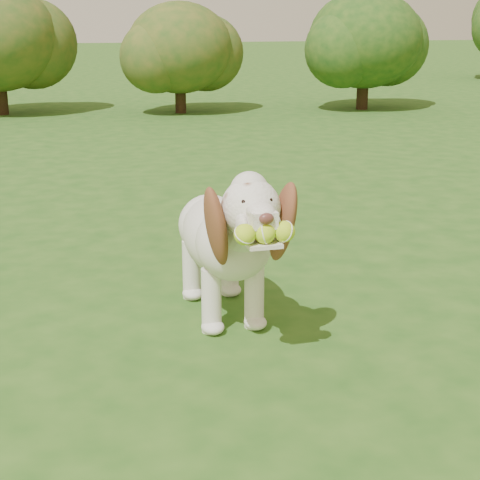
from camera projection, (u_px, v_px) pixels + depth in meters
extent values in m
plane|color=#224E16|center=(141.00, 322.00, 3.20)|extent=(80.00, 80.00, 0.00)
ellipsoid|color=silver|center=(220.00, 236.00, 3.23)|extent=(0.32, 0.62, 0.33)
ellipsoid|color=silver|center=(234.00, 242.00, 3.00)|extent=(0.32, 0.32, 0.32)
ellipsoid|color=silver|center=(209.00, 225.00, 3.43)|extent=(0.29, 0.29, 0.29)
cylinder|color=silver|center=(242.00, 231.00, 2.87)|extent=(0.17, 0.25, 0.25)
sphere|color=silver|center=(251.00, 208.00, 2.72)|extent=(0.22, 0.22, 0.22)
sphere|color=silver|center=(249.00, 191.00, 2.72)|extent=(0.15, 0.15, 0.15)
cube|color=silver|center=(261.00, 218.00, 2.61)|extent=(0.09, 0.13, 0.06)
ellipsoid|color=#592D28|center=(266.00, 219.00, 2.54)|extent=(0.05, 0.03, 0.04)
cube|color=silver|center=(261.00, 243.00, 2.62)|extent=(0.12, 0.14, 0.01)
ellipsoid|color=brown|center=(216.00, 227.00, 2.71)|extent=(0.13, 0.21, 0.34)
ellipsoid|color=brown|center=(283.00, 222.00, 2.78)|extent=(0.13, 0.21, 0.34)
cylinder|color=silver|center=(203.00, 211.00, 3.54)|extent=(0.06, 0.16, 0.12)
cylinder|color=silver|center=(211.00, 300.00, 3.07)|extent=(0.08, 0.08, 0.28)
cylinder|color=silver|center=(254.00, 296.00, 3.12)|extent=(0.08, 0.08, 0.28)
cylinder|color=silver|center=(191.00, 270.00, 3.45)|extent=(0.08, 0.08, 0.28)
cylinder|color=silver|center=(230.00, 266.00, 3.50)|extent=(0.08, 0.08, 0.28)
sphere|color=#B2EE1F|center=(245.00, 235.00, 2.55)|extent=(0.08, 0.08, 0.08)
sphere|color=#B2EE1F|center=(265.00, 233.00, 2.57)|extent=(0.08, 0.08, 0.08)
sphere|color=#B2EE1F|center=(284.00, 231.00, 2.59)|extent=(0.08, 0.08, 0.08)
cylinder|color=#382314|center=(1.00, 94.00, 10.09)|extent=(0.18, 0.18, 0.56)
cylinder|color=#382314|center=(181.00, 95.00, 10.28)|extent=(0.15, 0.15, 0.49)
ellipsoid|color=#194415|center=(179.00, 48.00, 10.09)|extent=(1.46, 1.46, 1.24)
cylinder|color=#382314|center=(363.00, 91.00, 10.70)|extent=(0.17, 0.17, 0.54)
ellipsoid|color=#194415|center=(365.00, 39.00, 10.49)|extent=(1.62, 1.62, 1.38)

